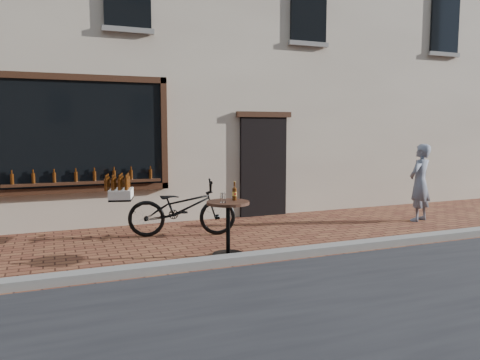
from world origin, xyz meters
name	(u,v)px	position (x,y,z in m)	size (l,w,h in m)	color
ground	(244,267)	(0.00, 0.00, 0.00)	(90.00, 90.00, 0.00)	#5A2C1D
kerb	(239,259)	(0.00, 0.20, 0.06)	(90.00, 0.25, 0.12)	slate
shop_building	(148,10)	(0.00, 6.50, 5.00)	(28.00, 6.20, 10.00)	beige
cargo_bicycle	(180,207)	(-0.35, 2.22, 0.52)	(2.38, 1.16, 1.10)	black
bistro_table	(228,217)	(0.00, 0.63, 0.61)	(0.66, 0.66, 1.13)	black
pedestrian	(420,183)	(4.72, 1.67, 0.82)	(0.60, 0.39, 1.63)	slate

